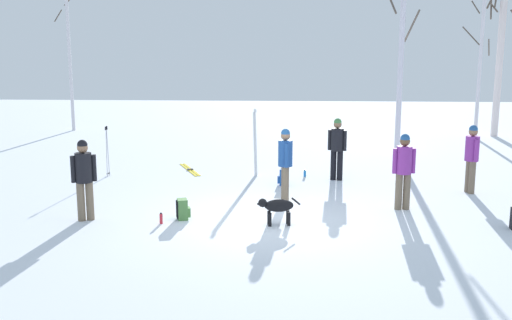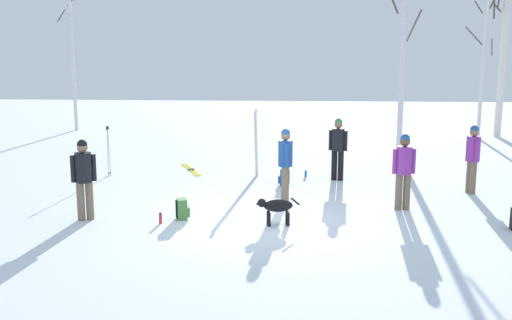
# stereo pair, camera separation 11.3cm
# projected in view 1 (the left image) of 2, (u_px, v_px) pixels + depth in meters

# --- Properties ---
(ground_plane) EXTENTS (60.00, 60.00, 0.00)m
(ground_plane) POSITION_uv_depth(u_px,v_px,m) (269.00, 220.00, 12.25)
(ground_plane) COLOR white
(person_0) EXTENTS (0.48, 0.34, 1.72)m
(person_0) POSITION_uv_depth(u_px,v_px,m) (84.00, 175.00, 12.09)
(person_0) COLOR #72604C
(person_0) RESTS_ON ground_plane
(person_1) EXTENTS (0.34, 0.51, 1.72)m
(person_1) POSITION_uv_depth(u_px,v_px,m) (472.00, 154.00, 14.47)
(person_1) COLOR #72604C
(person_1) RESTS_ON ground_plane
(person_2) EXTENTS (0.50, 0.34, 1.72)m
(person_2) POSITION_uv_depth(u_px,v_px,m) (337.00, 145.00, 15.93)
(person_2) COLOR black
(person_2) RESTS_ON ground_plane
(person_3) EXTENTS (0.52, 0.34, 1.72)m
(person_3) POSITION_uv_depth(u_px,v_px,m) (404.00, 167.00, 12.94)
(person_3) COLOR #72604C
(person_3) RESTS_ON ground_plane
(person_4) EXTENTS (0.34, 0.51, 1.72)m
(person_4) POSITION_uv_depth(u_px,v_px,m) (285.00, 159.00, 13.79)
(person_4) COLOR #72604C
(person_4) RESTS_ON ground_plane
(dog) EXTENTS (0.89, 0.31, 0.57)m
(dog) POSITION_uv_depth(u_px,v_px,m) (277.00, 207.00, 11.85)
(dog) COLOR black
(dog) RESTS_ON ground_plane
(ski_pair_planted_0) EXTENTS (0.14, 0.18, 1.92)m
(ski_pair_planted_0) POSITION_uv_depth(u_px,v_px,m) (255.00, 143.00, 16.50)
(ski_pair_planted_0) COLOR white
(ski_pair_planted_0) RESTS_ON ground_plane
(ski_pair_lying_0) EXTENTS (0.94, 1.85, 0.05)m
(ski_pair_lying_0) POSITION_uv_depth(u_px,v_px,m) (190.00, 170.00, 17.46)
(ski_pair_lying_0) COLOR yellow
(ski_pair_lying_0) RESTS_ON ground_plane
(ski_poles_0) EXTENTS (0.07, 0.22, 1.43)m
(ski_poles_0) POSITION_uv_depth(u_px,v_px,m) (107.00, 150.00, 16.49)
(ski_poles_0) COLOR #B2B2BC
(ski_poles_0) RESTS_ON ground_plane
(backpack_1) EXTENTS (0.33, 0.31, 0.44)m
(backpack_1) POSITION_uv_depth(u_px,v_px,m) (183.00, 209.00, 12.29)
(backpack_1) COLOR #4C7F3F
(backpack_1) RESTS_ON ground_plane
(backpack_2) EXTENTS (0.31, 0.28, 0.44)m
(backpack_2) POSITION_uv_depth(u_px,v_px,m) (284.00, 177.00, 15.44)
(backpack_2) COLOR #1E4C99
(backpack_2) RESTS_ON ground_plane
(water_bottle_0) EXTENTS (0.07, 0.07, 0.20)m
(water_bottle_0) POSITION_uv_depth(u_px,v_px,m) (305.00, 173.00, 16.50)
(water_bottle_0) COLOR #1E72BF
(water_bottle_0) RESTS_ON ground_plane
(water_bottle_1) EXTENTS (0.06, 0.06, 0.23)m
(water_bottle_1) POSITION_uv_depth(u_px,v_px,m) (161.00, 219.00, 11.99)
(water_bottle_1) COLOR red
(water_bottle_1) RESTS_ON ground_plane
(birch_tree_0) EXTENTS (1.33, 1.30, 7.36)m
(birch_tree_0) POSITION_uv_depth(u_px,v_px,m) (69.00, 44.00, 25.54)
(birch_tree_0) COLOR silver
(birch_tree_0) RESTS_ON ground_plane
(birch_tree_1) EXTENTS (1.30, 1.34, 7.02)m
(birch_tree_1) POSITION_uv_depth(u_px,v_px,m) (401.00, 48.00, 19.30)
(birch_tree_1) COLOR silver
(birch_tree_1) RESTS_ON ground_plane
(birch_tree_2) EXTENTS (1.12, 1.03, 5.49)m
(birch_tree_2) POSITION_uv_depth(u_px,v_px,m) (479.00, 68.00, 23.34)
(birch_tree_2) COLOR silver
(birch_tree_2) RESTS_ON ground_plane
(birch_tree_4) EXTENTS (1.52, 1.51, 7.85)m
(birch_tree_4) POSITION_uv_depth(u_px,v_px,m) (500.00, 38.00, 23.63)
(birch_tree_4) COLOR silver
(birch_tree_4) RESTS_ON ground_plane
(birch_tree_5) EXTENTS (1.35, 1.28, 6.19)m
(birch_tree_5) POSITION_uv_depth(u_px,v_px,m) (501.00, 57.00, 23.78)
(birch_tree_5) COLOR silver
(birch_tree_5) RESTS_ON ground_plane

